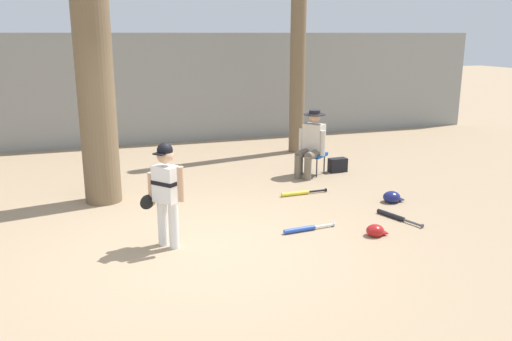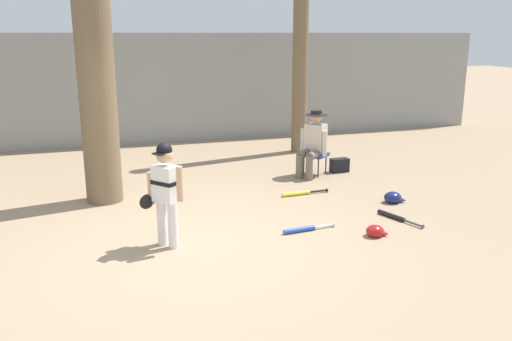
{
  "view_description": "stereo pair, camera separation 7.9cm",
  "coord_description": "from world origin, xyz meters",
  "px_view_note": "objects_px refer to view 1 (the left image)",
  "views": [
    {
      "loc": [
        -1.22,
        -5.92,
        2.55
      ],
      "look_at": [
        0.95,
        0.64,
        0.75
      ],
      "focal_mm": 37.1,
      "sensor_mm": 36.0,
      "label": 1
    },
    {
      "loc": [
        -1.14,
        -5.94,
        2.55
      ],
      "look_at": [
        0.95,
        0.64,
        0.75
      ],
      "focal_mm": 37.1,
      "sensor_mm": 36.0,
      "label": 2
    }
  ],
  "objects_px": {
    "bat_blue_youth": "(304,229)",
    "seated_spectator": "(311,141)",
    "tree_behind_spectator": "(298,24)",
    "bat_yellow_trainer": "(299,193)",
    "bat_black_composite": "(394,216)",
    "batting_helmet_navy": "(392,197)",
    "batting_helmet_red": "(375,231)",
    "tree_near_player": "(93,47)",
    "handbag_beside_stool": "(338,165)",
    "young_ballplayer": "(165,188)",
    "folding_stool": "(313,155)"
  },
  "relations": [
    {
      "from": "bat_blue_youth",
      "to": "seated_spectator",
      "type": "bearing_deg",
      "value": 64.19
    },
    {
      "from": "tree_behind_spectator",
      "to": "bat_yellow_trainer",
      "type": "distance_m",
      "value": 4.27
    },
    {
      "from": "bat_black_composite",
      "to": "bat_yellow_trainer",
      "type": "bearing_deg",
      "value": 119.97
    },
    {
      "from": "tree_behind_spectator",
      "to": "batting_helmet_navy",
      "type": "distance_m",
      "value": 4.69
    },
    {
      "from": "tree_behind_spectator",
      "to": "batting_helmet_red",
      "type": "xyz_separation_m",
      "value": [
        -0.97,
        -5.03,
        -2.67
      ]
    },
    {
      "from": "tree_near_player",
      "to": "batting_helmet_navy",
      "type": "height_order",
      "value": "tree_near_player"
    },
    {
      "from": "handbag_beside_stool",
      "to": "bat_black_composite",
      "type": "xyz_separation_m",
      "value": [
        -0.43,
        -2.62,
        -0.1
      ]
    },
    {
      "from": "seated_spectator",
      "to": "bat_blue_youth",
      "type": "height_order",
      "value": "seated_spectator"
    },
    {
      "from": "bat_blue_youth",
      "to": "batting_helmet_red",
      "type": "xyz_separation_m",
      "value": [
        0.82,
        -0.44,
        0.04
      ]
    },
    {
      "from": "bat_black_composite",
      "to": "batting_helmet_navy",
      "type": "xyz_separation_m",
      "value": [
        0.38,
        0.67,
        0.05
      ]
    },
    {
      "from": "bat_yellow_trainer",
      "to": "batting_helmet_navy",
      "type": "bearing_deg",
      "value": -33.09
    },
    {
      "from": "tree_behind_spectator",
      "to": "young_ballplayer",
      "type": "height_order",
      "value": "tree_behind_spectator"
    },
    {
      "from": "tree_behind_spectator",
      "to": "seated_spectator",
      "type": "xyz_separation_m",
      "value": [
        -0.54,
        -2.01,
        -2.1
      ]
    },
    {
      "from": "handbag_beside_stool",
      "to": "seated_spectator",
      "type": "bearing_deg",
      "value": -171.19
    },
    {
      "from": "handbag_beside_stool",
      "to": "bat_yellow_trainer",
      "type": "xyz_separation_m",
      "value": [
        -1.28,
        -1.15,
        -0.1
      ]
    },
    {
      "from": "young_ballplayer",
      "to": "bat_blue_youth",
      "type": "relative_size",
      "value": 1.71
    },
    {
      "from": "bat_yellow_trainer",
      "to": "folding_stool",
      "type": "bearing_deg",
      "value": 55.97
    },
    {
      "from": "batting_helmet_red",
      "to": "batting_helmet_navy",
      "type": "bearing_deg",
      "value": 49.89
    },
    {
      "from": "young_ballplayer",
      "to": "bat_blue_youth",
      "type": "bearing_deg",
      "value": -1.9
    },
    {
      "from": "batting_helmet_navy",
      "to": "batting_helmet_red",
      "type": "height_order",
      "value": "batting_helmet_navy"
    },
    {
      "from": "handbag_beside_stool",
      "to": "batting_helmet_navy",
      "type": "xyz_separation_m",
      "value": [
        -0.05,
        -1.95,
        -0.05
      ]
    },
    {
      "from": "seated_spectator",
      "to": "bat_yellow_trainer",
      "type": "distance_m",
      "value": 1.4
    },
    {
      "from": "tree_behind_spectator",
      "to": "bat_blue_youth",
      "type": "xyz_separation_m",
      "value": [
        -1.79,
        -4.6,
        -2.7
      ]
    },
    {
      "from": "young_ballplayer",
      "to": "bat_yellow_trainer",
      "type": "distance_m",
      "value": 2.87
    },
    {
      "from": "bat_blue_youth",
      "to": "batting_helmet_navy",
      "type": "xyz_separation_m",
      "value": [
        1.8,
        0.73,
        0.05
      ]
    },
    {
      "from": "young_ballplayer",
      "to": "batting_helmet_navy",
      "type": "height_order",
      "value": "young_ballplayer"
    },
    {
      "from": "tree_near_player",
      "to": "bat_yellow_trainer",
      "type": "distance_m",
      "value": 3.86
    },
    {
      "from": "tree_behind_spectator",
      "to": "young_ballplayer",
      "type": "bearing_deg",
      "value": -128.31
    },
    {
      "from": "tree_behind_spectator",
      "to": "bat_yellow_trainer",
      "type": "relative_size",
      "value": 7.5
    },
    {
      "from": "tree_behind_spectator",
      "to": "folding_stool",
      "type": "relative_size",
      "value": 10.79
    },
    {
      "from": "handbag_beside_stool",
      "to": "bat_yellow_trainer",
      "type": "relative_size",
      "value": 0.42
    },
    {
      "from": "bat_yellow_trainer",
      "to": "batting_helmet_red",
      "type": "bearing_deg",
      "value": -82.82
    },
    {
      "from": "folding_stool",
      "to": "bat_blue_youth",
      "type": "height_order",
      "value": "folding_stool"
    },
    {
      "from": "batting_helmet_navy",
      "to": "young_ballplayer",
      "type": "bearing_deg",
      "value": -169.47
    },
    {
      "from": "tree_near_player",
      "to": "bat_black_composite",
      "type": "relative_size",
      "value": 7.28
    },
    {
      "from": "tree_near_player",
      "to": "folding_stool",
      "type": "bearing_deg",
      "value": 6.8
    },
    {
      "from": "young_ballplayer",
      "to": "batting_helmet_red",
      "type": "xyz_separation_m",
      "value": [
        2.61,
        -0.49,
        -0.67
      ]
    },
    {
      "from": "tree_near_player",
      "to": "bat_black_composite",
      "type": "height_order",
      "value": "tree_near_player"
    },
    {
      "from": "young_ballplayer",
      "to": "folding_stool",
      "type": "xyz_separation_m",
      "value": [
        3.12,
        2.59,
        -0.38
      ]
    },
    {
      "from": "folding_stool",
      "to": "tree_behind_spectator",
      "type": "bearing_deg",
      "value": 76.61
    },
    {
      "from": "handbag_beside_stool",
      "to": "bat_blue_youth",
      "type": "xyz_separation_m",
      "value": [
        -1.85,
        -2.68,
        -0.1
      ]
    },
    {
      "from": "young_ballplayer",
      "to": "tree_behind_spectator",
      "type": "bearing_deg",
      "value": 51.69
    },
    {
      "from": "batting_helmet_red",
      "to": "bat_yellow_trainer",
      "type": "bearing_deg",
      "value": 97.18
    },
    {
      "from": "tree_behind_spectator",
      "to": "young_ballplayer",
      "type": "distance_m",
      "value": 6.12
    },
    {
      "from": "seated_spectator",
      "to": "tree_near_player",
      "type": "bearing_deg",
      "value": -173.99
    },
    {
      "from": "young_ballplayer",
      "to": "batting_helmet_navy",
      "type": "xyz_separation_m",
      "value": [
        3.59,
        0.67,
        -0.66
      ]
    },
    {
      "from": "handbag_beside_stool",
      "to": "bat_black_composite",
      "type": "height_order",
      "value": "handbag_beside_stool"
    },
    {
      "from": "young_ballplayer",
      "to": "folding_stool",
      "type": "distance_m",
      "value": 4.07
    },
    {
      "from": "seated_spectator",
      "to": "bat_blue_youth",
      "type": "xyz_separation_m",
      "value": [
        -1.25,
        -2.58,
        -0.61
      ]
    },
    {
      "from": "batting_helmet_navy",
      "to": "bat_black_composite",
      "type": "bearing_deg",
      "value": -119.65
    }
  ]
}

